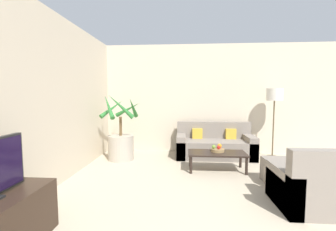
% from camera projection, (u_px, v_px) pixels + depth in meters
% --- Properties ---
extents(wall_back, '(8.80, 0.06, 2.70)m').
position_uv_depth(wall_back, '(250.00, 99.00, 5.57)').
color(wall_back, beige).
rests_on(wall_back, ground_plane).
extents(wall_left, '(0.06, 7.64, 2.70)m').
position_uv_depth(wall_left, '(24.00, 101.00, 2.81)').
color(wall_left, beige).
rests_on(wall_left, ground_plane).
extents(potted_palm, '(0.91, 0.89, 1.48)m').
position_uv_depth(potted_palm, '(121.00, 141.00, 4.98)').
color(potted_palm, '#ADA393').
rests_on(potted_palm, ground_plane).
extents(sofa_loveseat, '(1.75, 0.78, 0.79)m').
position_uv_depth(sofa_loveseat, '(215.00, 145.00, 5.22)').
color(sofa_loveseat, gray).
rests_on(sofa_loveseat, ground_plane).
extents(floor_lamp, '(0.36, 0.36, 1.59)m').
position_uv_depth(floor_lamp, '(274.00, 98.00, 5.10)').
color(floor_lamp, brown).
rests_on(floor_lamp, ground_plane).
extents(coffee_table, '(1.08, 0.52, 0.35)m').
position_uv_depth(coffee_table, '(217.00, 155.00, 4.26)').
color(coffee_table, black).
rests_on(coffee_table, ground_plane).
extents(fruit_bowl, '(0.26, 0.26, 0.06)m').
position_uv_depth(fruit_bowl, '(218.00, 150.00, 4.32)').
color(fruit_bowl, '#997A4C').
rests_on(fruit_bowl, coffee_table).
extents(apple_red, '(0.07, 0.07, 0.07)m').
position_uv_depth(apple_red, '(219.00, 147.00, 4.27)').
color(apple_red, red).
rests_on(apple_red, fruit_bowl).
extents(apple_green, '(0.07, 0.07, 0.07)m').
position_uv_depth(apple_green, '(214.00, 147.00, 4.32)').
color(apple_green, olive).
rests_on(apple_green, fruit_bowl).
extents(orange_fruit, '(0.09, 0.09, 0.09)m').
position_uv_depth(orange_fruit, '(219.00, 146.00, 4.36)').
color(orange_fruit, orange).
rests_on(orange_fruit, fruit_bowl).
extents(armchair, '(0.84, 0.77, 0.81)m').
position_uv_depth(armchair, '(312.00, 188.00, 2.79)').
color(armchair, gray).
rests_on(armchair, ground_plane).
extents(ottoman, '(0.65, 0.50, 0.40)m').
position_uv_depth(ottoman, '(286.00, 172.00, 3.59)').
color(ottoman, gray).
rests_on(ottoman, ground_plane).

